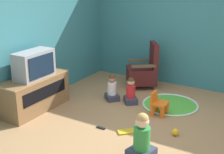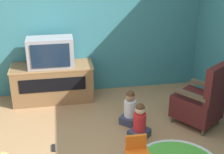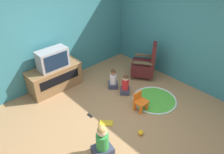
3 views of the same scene
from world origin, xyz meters
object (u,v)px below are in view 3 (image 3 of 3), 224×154
(toy_ball, at_px, (141,132))
(tv_cabinet, at_px, (55,77))
(black_armchair, at_px, (145,65))
(television, at_px, (53,59))
(book, at_px, (106,123))
(yellow_kid_chair, at_px, (140,103))
(remote_control, at_px, (90,115))
(child_watching_right, at_px, (102,142))
(child_watching_center, at_px, (125,85))
(child_watching_left, at_px, (113,80))

(toy_ball, bearing_deg, tv_cabinet, 98.55)
(tv_cabinet, xyz_separation_m, black_armchair, (2.07, -1.17, 0.04))
(black_armchair, height_order, toy_ball, black_armchair)
(television, relative_size, book, 2.36)
(yellow_kid_chair, bearing_deg, black_armchair, 36.04)
(book, relative_size, remote_control, 2.03)
(child_watching_right, bearing_deg, television, 89.98)
(television, distance_m, remote_control, 1.61)
(child_watching_center, distance_m, book, 1.18)
(black_armchair, xyz_separation_m, yellow_kid_chair, (-1.12, -0.82, -0.19))
(child_watching_center, relative_size, remote_control, 3.42)
(child_watching_right, height_order, toy_ball, child_watching_right)
(television, xyz_separation_m, child_watching_right, (-0.45, -2.29, -0.57))
(toy_ball, bearing_deg, yellow_kid_chair, 42.08)
(tv_cabinet, relative_size, remote_control, 8.83)
(yellow_kid_chair, distance_m, child_watching_center, 0.68)
(toy_ball, distance_m, remote_control, 1.17)
(black_armchair, bearing_deg, child_watching_center, -24.53)
(child_watching_left, bearing_deg, child_watching_center, -133.60)
(television, relative_size, child_watching_left, 1.39)
(toy_ball, xyz_separation_m, book, (-0.30, 0.68, -0.04))
(black_armchair, bearing_deg, yellow_kid_chair, 1.15)
(television, relative_size, yellow_kid_chair, 1.76)
(remote_control, bearing_deg, black_armchair, -83.86)
(yellow_kid_chair, height_order, toy_ball, yellow_kid_chair)
(child_watching_left, xyz_separation_m, book, (-1.01, -0.87, -0.21))
(child_watching_left, xyz_separation_m, toy_ball, (-0.72, -1.55, -0.17))
(black_armchair, relative_size, child_watching_left, 1.88)
(tv_cabinet, distance_m, child_watching_center, 1.77)
(tv_cabinet, height_order, remote_control, tv_cabinet)
(yellow_kid_chair, xyz_separation_m, child_watching_right, (-1.40, -0.34, 0.11))
(tv_cabinet, height_order, book, tv_cabinet)
(remote_control, bearing_deg, book, -167.09)
(tv_cabinet, relative_size, child_watching_right, 2.00)
(child_watching_center, xyz_separation_m, toy_ball, (-0.76, -1.16, -0.17))
(television, relative_size, toy_ball, 6.80)
(black_armchair, xyz_separation_m, child_watching_right, (-2.53, -1.16, -0.07))
(yellow_kid_chair, bearing_deg, child_watching_right, -166.55)
(black_armchair, xyz_separation_m, book, (-1.99, -0.66, -0.35))
(child_watching_right, bearing_deg, black_armchair, 35.93)
(tv_cabinet, height_order, television, television)
(television, bearing_deg, yellow_kid_chair, -64.11)
(black_armchair, relative_size, toy_ball, 9.18)
(television, height_order, yellow_kid_chair, television)
(remote_control, bearing_deg, television, -1.17)
(tv_cabinet, xyz_separation_m, child_watching_left, (1.10, -0.96, -0.10))
(television, xyz_separation_m, black_armchair, (2.07, -1.13, -0.49))
(yellow_kid_chair, relative_size, child_watching_right, 0.62)
(child_watching_left, relative_size, child_watching_center, 1.01)
(tv_cabinet, distance_m, toy_ball, 2.55)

